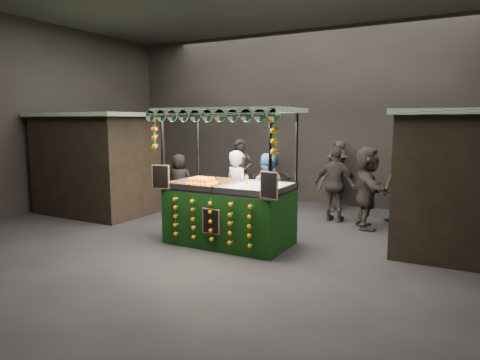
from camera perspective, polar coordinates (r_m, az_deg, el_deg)
The scene contains 14 objects.
ground at distance 8.53m, azimuth -2.16°, elevation -8.45°, with size 12.00×12.00×0.00m, color black.
market_hall at distance 8.24m, azimuth -2.28°, elevation 14.73°, with size 12.10×10.10×5.05m.
neighbour_stall_left at distance 11.81m, azimuth -18.30°, elevation 2.19°, with size 3.00×2.20×2.60m.
juice_stall at distance 8.32m, azimuth -1.46°, elevation -3.08°, with size 2.72×1.60×2.63m.
vendor_grey at distance 9.20m, azimuth -0.33°, elevation -1.57°, with size 0.76×0.65×1.78m.
vendor_blue at distance 9.13m, azimuth 3.51°, elevation -1.83°, with size 0.97×0.84×1.72m.
shopper_0 at distance 11.76m, azimuth 0.07°, elevation 0.80°, with size 0.82×0.74×1.90m.
shopper_1 at distance 10.52m, azimuth 20.22°, elevation -1.37°, with size 0.97×0.97×1.59m.
shopper_2 at distance 10.44m, azimuth 12.65°, elevation -0.60°, with size 1.07×0.48×1.79m.
shopper_3 at distance 11.64m, azimuth 12.70°, elevation -0.02°, with size 1.23×1.16×1.67m.
shopper_4 at distance 11.86m, azimuth -8.09°, elevation -0.17°, with size 0.86×0.71×1.50m.
shopper_5 at distance 9.94m, azimuth 16.48°, elevation -0.99°, with size 1.16×1.79×1.84m.
shopper_6 at distance 12.18m, azimuth 12.72°, elevation 0.76°, with size 0.61×0.77×1.85m.
shopper_7 at distance 12.08m, azimuth 4.17°, elevation 0.08°, with size 1.42×1.17×1.52m.
Camera 1 is at (4.18, -7.03, 2.40)m, focal length 32.07 mm.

